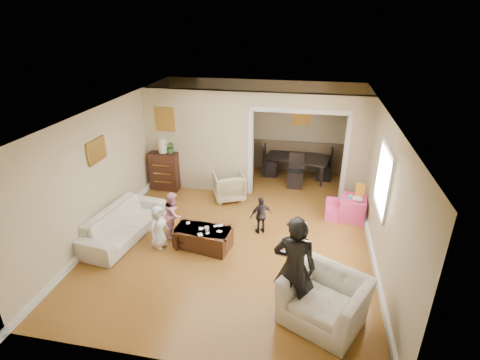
% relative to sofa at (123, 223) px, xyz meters
% --- Properties ---
extents(floor, '(7.00, 7.00, 0.00)m').
position_rel_sofa_xyz_m(floor, '(2.26, 0.78, -0.31)').
color(floor, olive).
rests_on(floor, ground).
extents(partition_left, '(2.75, 0.18, 2.60)m').
position_rel_sofa_xyz_m(partition_left, '(0.88, 2.58, 0.99)').
color(partition_left, '#BCAF89').
rests_on(partition_left, ground).
extents(partition_right, '(0.55, 0.18, 2.60)m').
position_rel_sofa_xyz_m(partition_right, '(4.73, 2.58, 0.99)').
color(partition_right, '#BCAF89').
rests_on(partition_right, ground).
extents(partition_header, '(2.22, 0.18, 0.35)m').
position_rel_sofa_xyz_m(partition_header, '(3.36, 2.58, 2.12)').
color(partition_header, '#BCAF89').
rests_on(partition_header, partition_right).
extents(window_pane, '(0.03, 0.95, 1.10)m').
position_rel_sofa_xyz_m(window_pane, '(4.99, 0.38, 1.24)').
color(window_pane, white).
rests_on(window_pane, ground).
extents(framed_art_partition, '(0.45, 0.03, 0.55)m').
position_rel_sofa_xyz_m(framed_art_partition, '(0.06, 2.48, 1.54)').
color(framed_art_partition, brown).
rests_on(framed_art_partition, partition_left).
extents(framed_art_sofa_wall, '(0.03, 0.55, 0.40)m').
position_rel_sofa_xyz_m(framed_art_sofa_wall, '(-0.45, 0.18, 1.49)').
color(framed_art_sofa_wall, brown).
extents(framed_art_alcove, '(0.45, 0.03, 0.55)m').
position_rel_sofa_xyz_m(framed_art_alcove, '(3.36, 4.22, 1.39)').
color(framed_art_alcove, brown).
extents(sofa, '(1.10, 2.18, 0.61)m').
position_rel_sofa_xyz_m(sofa, '(0.00, 0.00, 0.00)').
color(sofa, beige).
rests_on(sofa, ground).
extents(armchair_back, '(0.95, 0.96, 0.67)m').
position_rel_sofa_xyz_m(armchair_back, '(1.75, 2.11, 0.03)').
color(armchair_back, tan).
rests_on(armchair_back, ground).
extents(armchair_front, '(1.49, 1.43, 0.75)m').
position_rel_sofa_xyz_m(armchair_front, '(4.04, -1.55, 0.07)').
color(armchair_front, beige).
rests_on(armchair_front, ground).
extents(dresser, '(0.74, 0.41, 1.01)m').
position_rel_sofa_xyz_m(dresser, '(-0.02, 2.38, 0.20)').
color(dresser, '#34160F').
rests_on(dresser, ground).
extents(table_lamp, '(0.22, 0.22, 0.36)m').
position_rel_sofa_xyz_m(table_lamp, '(-0.02, 2.38, 0.89)').
color(table_lamp, '#F2EAC5').
rests_on(table_lamp, dresser).
extents(potted_plant, '(0.29, 0.25, 0.32)m').
position_rel_sofa_xyz_m(potted_plant, '(0.18, 2.38, 0.87)').
color(potted_plant, '#3A6C30').
rests_on(potted_plant, dresser).
extents(coffee_table, '(1.17, 0.73, 0.41)m').
position_rel_sofa_xyz_m(coffee_table, '(1.71, -0.05, -0.10)').
color(coffee_table, '#381F12').
rests_on(coffee_table, ground).
extents(coffee_cup, '(0.11, 0.11, 0.09)m').
position_rel_sofa_xyz_m(coffee_cup, '(1.81, -0.10, 0.15)').
color(coffee_cup, silver).
rests_on(coffee_cup, coffee_table).
extents(play_table, '(0.64, 0.64, 0.54)m').
position_rel_sofa_xyz_m(play_table, '(4.70, 1.65, -0.04)').
color(play_table, '#D6386F').
rests_on(play_table, ground).
extents(cereal_box, '(0.21, 0.10, 0.30)m').
position_rel_sofa_xyz_m(cereal_box, '(4.82, 1.75, 0.38)').
color(cereal_box, yellow).
rests_on(cereal_box, play_table).
extents(cyan_cup, '(0.08, 0.08, 0.08)m').
position_rel_sofa_xyz_m(cyan_cup, '(4.60, 1.60, 0.27)').
color(cyan_cup, '#29C5CE').
rests_on(cyan_cup, play_table).
extents(toy_block, '(0.09, 0.07, 0.05)m').
position_rel_sofa_xyz_m(toy_block, '(4.58, 1.77, 0.26)').
color(toy_block, red).
rests_on(toy_block, play_table).
extents(play_bowl, '(0.25, 0.25, 0.05)m').
position_rel_sofa_xyz_m(play_bowl, '(4.75, 1.53, 0.26)').
color(play_bowl, silver).
rests_on(play_bowl, play_table).
extents(dining_table, '(1.89, 1.30, 0.61)m').
position_rel_sofa_xyz_m(dining_table, '(3.33, 3.79, -0.00)').
color(dining_table, black).
rests_on(dining_table, ground).
extents(adult_person, '(0.63, 0.42, 1.72)m').
position_rel_sofa_xyz_m(adult_person, '(3.56, -1.53, 0.56)').
color(adult_person, black).
rests_on(adult_person, ground).
extents(child_kneel_a, '(0.42, 0.51, 0.89)m').
position_rel_sofa_xyz_m(child_kneel_a, '(0.86, -0.20, 0.14)').
color(child_kneel_a, white).
rests_on(child_kneel_a, ground).
extents(child_kneel_b, '(0.45, 0.53, 0.98)m').
position_rel_sofa_xyz_m(child_kneel_b, '(1.01, 0.25, 0.19)').
color(child_kneel_b, pink).
rests_on(child_kneel_b, ground).
extents(child_toddler, '(0.52, 0.42, 0.83)m').
position_rel_sofa_xyz_m(child_toddler, '(2.76, 0.70, 0.11)').
color(child_toddler, black).
rests_on(child_toddler, ground).
extents(craft_papers, '(0.80, 0.53, 0.00)m').
position_rel_sofa_xyz_m(craft_papers, '(1.80, -0.03, 0.11)').
color(craft_papers, white).
rests_on(craft_papers, coffee_table).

